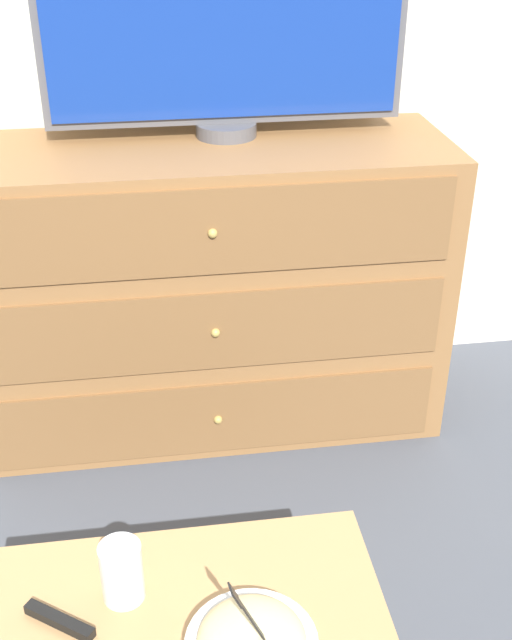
# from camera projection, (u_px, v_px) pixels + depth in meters

# --- Properties ---
(ground_plane) EXTENTS (12.00, 12.00, 0.00)m
(ground_plane) POSITION_uv_depth(u_px,v_px,m) (229.00, 362.00, 2.74)
(ground_plane) COLOR #474C56
(dresser) EXTENTS (1.32, 0.49, 0.84)m
(dresser) POSITION_uv_depth(u_px,v_px,m) (207.00, 291.00, 2.29)
(dresser) COLOR olive
(dresser) RESTS_ON ground_plane
(tv) EXTENTS (0.95, 0.16, 0.64)m
(tv) POSITION_uv_depth(u_px,v_px,m) (224.00, 7.00, 2.00)
(tv) COLOR #515156
(tv) RESTS_ON dresser
(drink_cup) EXTENTS (0.07, 0.07, 0.11)m
(drink_cup) POSITION_uv_depth(u_px,v_px,m) (122.00, 575.00, 1.36)
(drink_cup) COLOR beige
(drink_cup) RESTS_ON coffee_table
(remote_control) EXTENTS (0.12, 0.09, 0.02)m
(remote_control) POSITION_uv_depth(u_px,v_px,m) (59.00, 621.00, 1.32)
(remote_control) COLOR black
(remote_control) RESTS_ON coffee_table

